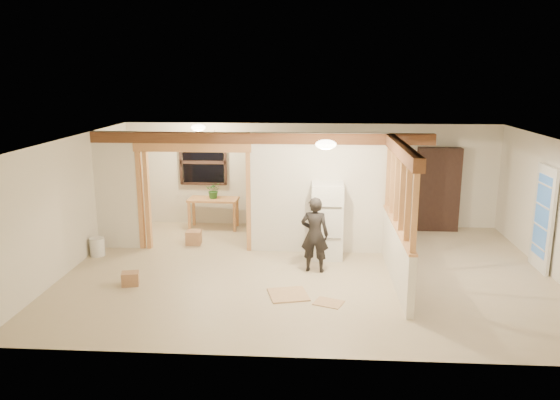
# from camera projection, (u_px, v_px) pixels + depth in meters

# --- Properties ---
(floor) EXTENTS (9.00, 6.50, 0.01)m
(floor) POSITION_uv_depth(u_px,v_px,m) (307.00, 271.00, 10.36)
(floor) COLOR #BDA98C
(floor) RESTS_ON ground
(ceiling) EXTENTS (9.00, 6.50, 0.01)m
(ceiling) POSITION_uv_depth(u_px,v_px,m) (309.00, 140.00, 9.79)
(ceiling) COLOR white
(wall_back) EXTENTS (9.00, 0.01, 2.50)m
(wall_back) POSITION_uv_depth(u_px,v_px,m) (310.00, 175.00, 13.23)
(wall_back) COLOR silver
(wall_back) RESTS_ON floor
(wall_front) EXTENTS (9.00, 0.01, 2.50)m
(wall_front) POSITION_uv_depth(u_px,v_px,m) (304.00, 268.00, 6.92)
(wall_front) COLOR silver
(wall_front) RESTS_ON floor
(wall_left) EXTENTS (0.01, 6.50, 2.50)m
(wall_left) POSITION_uv_depth(u_px,v_px,m) (71.00, 203.00, 10.36)
(wall_left) COLOR silver
(wall_left) RESTS_ON floor
(wall_right) EXTENTS (0.01, 6.50, 2.50)m
(wall_right) POSITION_uv_depth(u_px,v_px,m) (558.00, 211.00, 9.79)
(wall_right) COLOR silver
(wall_right) RESTS_ON floor
(partition_left_stub) EXTENTS (0.90, 0.12, 2.50)m
(partition_left_stub) POSITION_uv_depth(u_px,v_px,m) (117.00, 191.00, 11.50)
(partition_left_stub) COLOR silver
(partition_left_stub) RESTS_ON floor
(partition_center) EXTENTS (2.80, 0.12, 2.50)m
(partition_center) POSITION_uv_depth(u_px,v_px,m) (318.00, 193.00, 11.23)
(partition_center) COLOR silver
(partition_center) RESTS_ON floor
(doorway_frame) EXTENTS (2.46, 0.14, 2.20)m
(doorway_frame) POSITION_uv_depth(u_px,v_px,m) (194.00, 199.00, 11.43)
(doorway_frame) COLOR tan
(doorway_frame) RESTS_ON floor
(header_beam_back) EXTENTS (7.00, 0.18, 0.22)m
(header_beam_back) POSITION_uv_depth(u_px,v_px,m) (260.00, 138.00, 11.05)
(header_beam_back) COLOR brown
(header_beam_back) RESTS_ON ceiling
(header_beam_right) EXTENTS (0.18, 3.30, 0.22)m
(header_beam_right) POSITION_uv_depth(u_px,v_px,m) (402.00, 150.00, 9.33)
(header_beam_right) COLOR brown
(header_beam_right) RESTS_ON ceiling
(pony_wall) EXTENTS (0.12, 3.20, 1.00)m
(pony_wall) POSITION_uv_depth(u_px,v_px,m) (396.00, 255.00, 9.76)
(pony_wall) COLOR silver
(pony_wall) RESTS_ON floor
(stud_partition) EXTENTS (0.14, 3.20, 1.32)m
(stud_partition) POSITION_uv_depth(u_px,v_px,m) (400.00, 191.00, 9.49)
(stud_partition) COLOR tan
(stud_partition) RESTS_ON pony_wall
(window_back) EXTENTS (1.12, 0.10, 1.10)m
(window_back) POSITION_uv_depth(u_px,v_px,m) (203.00, 162.00, 13.25)
(window_back) COLOR black
(window_back) RESTS_ON wall_back
(french_door) EXTENTS (0.12, 0.86, 2.00)m
(french_door) POSITION_uv_depth(u_px,v_px,m) (543.00, 219.00, 10.24)
(french_door) COLOR white
(french_door) RESTS_ON floor
(ceiling_dome_main) EXTENTS (0.36, 0.36, 0.16)m
(ceiling_dome_main) POSITION_uv_depth(u_px,v_px,m) (326.00, 144.00, 9.29)
(ceiling_dome_main) COLOR #FFEABF
(ceiling_dome_main) RESTS_ON ceiling
(ceiling_dome_util) EXTENTS (0.32, 0.32, 0.14)m
(ceiling_dome_util) POSITION_uv_depth(u_px,v_px,m) (198.00, 127.00, 12.19)
(ceiling_dome_util) COLOR #FFEABF
(ceiling_dome_util) RESTS_ON ceiling
(hanging_bulb) EXTENTS (0.07, 0.07, 0.07)m
(hanging_bulb) POSITION_uv_depth(u_px,v_px,m) (215.00, 145.00, 11.55)
(hanging_bulb) COLOR #FFD88C
(hanging_bulb) RESTS_ON ceiling
(refrigerator) EXTENTS (0.63, 0.61, 1.53)m
(refrigerator) POSITION_uv_depth(u_px,v_px,m) (327.00, 221.00, 10.97)
(refrigerator) COLOR silver
(refrigerator) RESTS_ON floor
(woman) EXTENTS (0.57, 0.41, 1.44)m
(woman) POSITION_uv_depth(u_px,v_px,m) (315.00, 235.00, 10.20)
(woman) COLOR #2C2627
(woman) RESTS_ON floor
(work_table) EXTENTS (1.20, 0.63, 0.74)m
(work_table) POSITION_uv_depth(u_px,v_px,m) (214.00, 213.00, 13.13)
(work_table) COLOR tan
(work_table) RESTS_ON floor
(potted_plant) EXTENTS (0.40, 0.36, 0.40)m
(potted_plant) POSITION_uv_depth(u_px,v_px,m) (214.00, 190.00, 13.01)
(potted_plant) COLOR #215A22
(potted_plant) RESTS_ON work_table
(shop_vac) EXTENTS (0.56, 0.56, 0.68)m
(shop_vac) POSITION_uv_depth(u_px,v_px,m) (131.00, 218.00, 12.84)
(shop_vac) COLOR maroon
(shop_vac) RESTS_ON floor
(bookshelf) EXTENTS (0.99, 0.33, 1.98)m
(bookshelf) POSITION_uv_depth(u_px,v_px,m) (438.00, 189.00, 12.87)
(bookshelf) COLOR black
(bookshelf) RESTS_ON floor
(bucket) EXTENTS (0.34, 0.34, 0.38)m
(bucket) POSITION_uv_depth(u_px,v_px,m) (97.00, 247.00, 11.19)
(bucket) COLOR white
(bucket) RESTS_ON floor
(box_util_a) EXTENTS (0.48, 0.44, 0.34)m
(box_util_a) POSITION_uv_depth(u_px,v_px,m) (258.00, 229.00, 12.57)
(box_util_a) COLOR #AD7A53
(box_util_a) RESTS_ON floor
(box_util_b) EXTENTS (0.34, 0.34, 0.30)m
(box_util_b) POSITION_uv_depth(u_px,v_px,m) (194.00, 237.00, 11.97)
(box_util_b) COLOR #AD7A53
(box_util_b) RESTS_ON floor
(box_front) EXTENTS (0.34, 0.30, 0.24)m
(box_front) POSITION_uv_depth(u_px,v_px,m) (130.00, 279.00, 9.65)
(box_front) COLOR #AD7A53
(box_front) RESTS_ON floor
(floor_panel_near) EXTENTS (0.77, 0.77, 0.02)m
(floor_panel_near) POSITION_uv_depth(u_px,v_px,m) (288.00, 295.00, 9.23)
(floor_panel_near) COLOR tan
(floor_panel_near) RESTS_ON floor
(floor_panel_far) EXTENTS (0.55, 0.50, 0.01)m
(floor_panel_far) POSITION_uv_depth(u_px,v_px,m) (329.00, 303.00, 8.91)
(floor_panel_far) COLOR tan
(floor_panel_far) RESTS_ON floor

